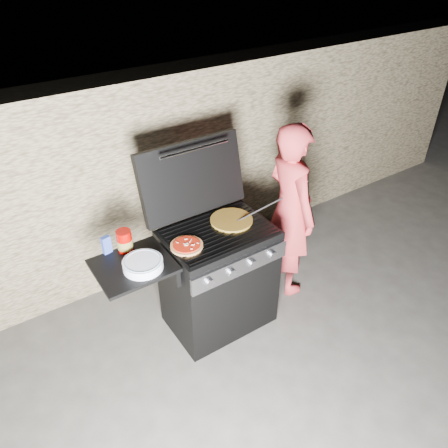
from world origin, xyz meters
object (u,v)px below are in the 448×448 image
person (290,211)px  sauce_jar (125,241)px  gas_grill (191,290)px  pizza_topped (187,245)px

person → sauce_jar: bearing=92.5°
sauce_jar → gas_grill: bearing=-22.7°
gas_grill → sauce_jar: sauce_jar is taller
gas_grill → pizza_topped: (-0.04, -0.04, 0.47)m
gas_grill → sauce_jar: 0.68m
sauce_jar → person: size_ratio=0.10×
pizza_topped → sauce_jar: size_ratio=1.43×
gas_grill → pizza_topped: pizza_topped is taller
pizza_topped → person: (1.04, 0.10, -0.15)m
person → gas_grill: bearing=100.4°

